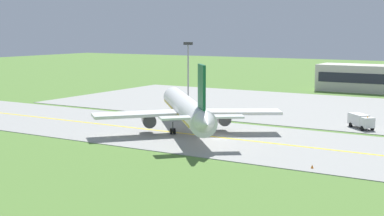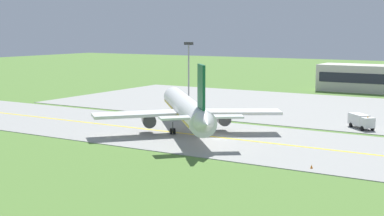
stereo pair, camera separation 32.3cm
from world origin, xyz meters
name	(u,v)px [view 1 (the left image)]	position (x,y,z in m)	size (l,w,h in m)	color
ground_plane	(219,138)	(0.00, 0.00, 0.00)	(500.00, 500.00, 0.00)	#517A33
taxiway_strip	(219,138)	(0.00, 0.00, 0.05)	(240.00, 28.00, 0.10)	gray
apron_pad	(350,111)	(10.00, 42.00, 0.05)	(140.00, 52.00, 0.10)	gray
taxiway_centreline	(219,137)	(0.00, 0.00, 0.11)	(220.00, 0.60, 0.01)	yellow
airplane_lead	(186,109)	(-7.16, 1.35, 4.13)	(29.59, 32.76, 12.70)	white
service_truck_baggage	(361,120)	(17.82, 20.62, 1.53)	(5.68, 5.71, 2.60)	silver
apron_light_mast	(188,64)	(-28.78, 37.38, 9.33)	(2.40, 0.50, 14.70)	gray
traffic_cone_near_edge	(312,167)	(20.01, -12.14, 0.30)	(0.44, 0.44, 0.60)	orange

